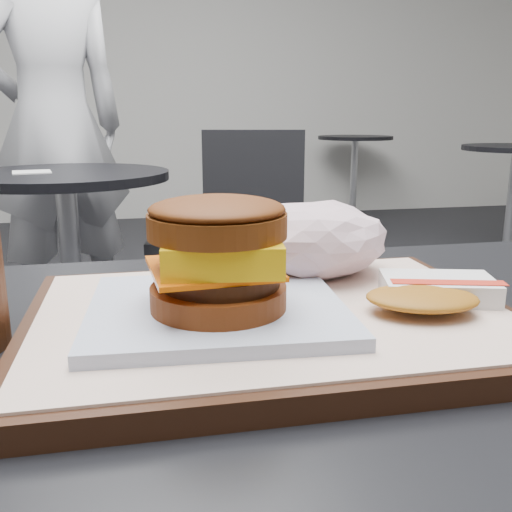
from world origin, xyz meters
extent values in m
cube|color=silver|center=(0.00, 5.00, 1.50)|extent=(8.00, 0.10, 3.00)
cube|color=black|center=(0.00, 0.00, 0.75)|extent=(0.80, 0.60, 0.04)
cube|color=black|center=(-0.01, 0.04, 0.78)|extent=(0.38, 0.28, 0.02)
cube|color=beige|center=(-0.01, 0.04, 0.79)|extent=(0.36, 0.26, 0.00)
cube|color=silver|center=(-0.05, 0.03, 0.80)|extent=(0.20, 0.18, 0.01)
cylinder|color=#6F300F|center=(-0.05, 0.02, 0.81)|extent=(0.11, 0.11, 0.02)
cylinder|color=black|center=(-0.05, 0.02, 0.82)|extent=(0.09, 0.09, 0.01)
cube|color=#ED6008|center=(-0.06, 0.02, 0.83)|extent=(0.09, 0.09, 0.00)
cube|color=yellow|center=(-0.05, 0.02, 0.84)|extent=(0.09, 0.09, 0.02)
cylinder|color=#69330F|center=(-0.05, 0.02, 0.86)|extent=(0.11, 0.11, 0.02)
ellipsoid|color=#632E0E|center=(-0.05, 0.02, 0.87)|extent=(0.10, 0.10, 0.02)
cube|color=silver|center=(0.13, 0.04, 0.80)|extent=(0.10, 0.08, 0.02)
cube|color=red|center=(0.13, 0.02, 0.81)|extent=(0.09, 0.04, 0.00)
ellipsoid|color=#AE6E1B|center=(0.10, 0.01, 0.80)|extent=(0.10, 0.08, 0.01)
cylinder|color=black|center=(-0.35, 1.65, 0.01)|extent=(0.44, 0.44, 0.02)
cylinder|color=#A5A5AA|center=(-0.35, 1.65, 0.37)|extent=(0.07, 0.07, 0.70)
cylinder|color=black|center=(-0.35, 1.65, 0.73)|extent=(0.70, 0.70, 0.03)
cube|color=white|center=(-0.45, 1.64, 0.75)|extent=(0.14, 0.14, 0.00)
cylinder|color=#A6A6AB|center=(0.15, 1.84, 0.22)|extent=(0.06, 0.06, 0.44)
cube|color=black|center=(0.15, 1.84, 0.46)|extent=(0.50, 0.50, 0.04)
cube|color=black|center=(0.34, 1.84, 0.68)|extent=(0.40, 0.11, 0.40)
imported|color=silver|center=(-0.45, 2.25, 0.89)|extent=(0.77, 0.64, 1.79)
cylinder|color=black|center=(2.20, 2.80, 0.01)|extent=(0.40, 0.40, 0.02)
cylinder|color=#A5A5AA|center=(2.20, 2.80, 0.37)|extent=(0.06, 0.06, 0.70)
cylinder|color=black|center=(1.80, 4.50, 0.01)|extent=(0.40, 0.40, 0.02)
cylinder|color=#A5A5AA|center=(1.80, 4.50, 0.37)|extent=(0.06, 0.06, 0.70)
cylinder|color=black|center=(1.80, 4.50, 0.73)|extent=(0.66, 0.66, 0.03)
camera|label=1|loc=(-0.11, -0.37, 0.94)|focal=40.00mm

